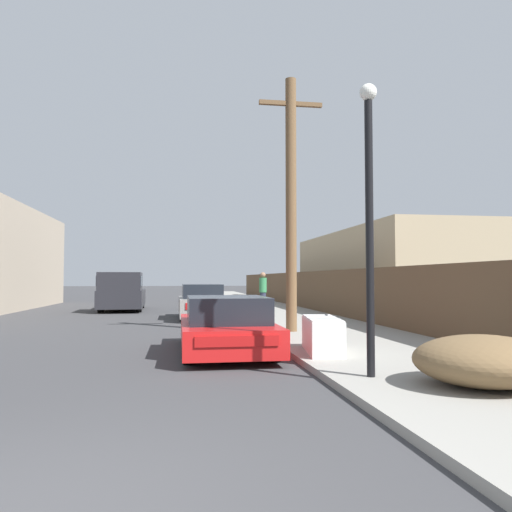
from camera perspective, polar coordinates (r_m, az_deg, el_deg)
name	(u,v)px	position (r m, az deg, el deg)	size (l,w,h in m)	color
sidewalk_curb	(258,307)	(27.22, 0.22, -5.80)	(4.20, 63.00, 0.12)	gray
discarded_fridge	(322,335)	(10.00, 7.57, -8.92)	(0.87, 1.87, 0.70)	white
parked_sports_car_red	(226,327)	(10.65, -3.49, -8.07)	(1.85, 4.43, 1.19)	red
car_parked_mid	(202,302)	(19.79, -6.24, -5.30)	(1.77, 4.38, 1.35)	gray
pickup_truck	(122,292)	(25.29, -15.06, -3.99)	(2.22, 5.61, 1.87)	#232328
utility_pole	(291,200)	(13.99, 4.03, 6.43)	(1.80, 0.30, 7.06)	brown
street_lamp	(369,204)	(7.68, 12.82, 5.86)	(0.26, 0.26, 4.39)	black
brush_pile	(484,361)	(7.49, 24.61, -10.82)	(1.88, 1.80, 0.68)	brown
wooden_fence	(308,290)	(24.38, 5.99, -3.89)	(0.08, 44.04, 1.80)	brown
building_right_house	(391,271)	(26.50, 15.14, -1.68)	(6.00, 14.33, 3.92)	tan
pedestrian	(263,291)	(22.66, 0.80, -4.00)	(0.34, 0.34, 1.74)	#282D42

